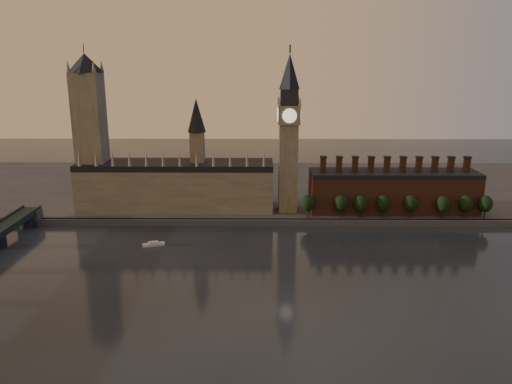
# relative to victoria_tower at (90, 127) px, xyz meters

# --- Properties ---
(ground) EXTENTS (900.00, 900.00, 0.00)m
(ground) POSITION_rel_victoria_tower_xyz_m (120.00, -115.00, -59.09)
(ground) COLOR black
(ground) RESTS_ON ground
(north_bank) EXTENTS (900.00, 182.00, 4.00)m
(north_bank) POSITION_rel_victoria_tower_xyz_m (120.00, 63.04, -57.09)
(north_bank) COLOR #49494E
(north_bank) RESTS_ON ground
(palace_of_westminster) EXTENTS (130.00, 30.30, 74.00)m
(palace_of_westminster) POSITION_rel_victoria_tower_xyz_m (55.59, -0.09, -37.46)
(palace_of_westminster) COLOR gray
(palace_of_westminster) RESTS_ON north_bank
(victoria_tower) EXTENTS (24.00, 24.00, 108.00)m
(victoria_tower) POSITION_rel_victoria_tower_xyz_m (0.00, 0.00, 0.00)
(victoria_tower) COLOR gray
(victoria_tower) RESTS_ON north_bank
(big_ben) EXTENTS (15.00, 15.00, 107.00)m
(big_ben) POSITION_rel_victoria_tower_xyz_m (130.00, -5.00, -2.26)
(big_ben) COLOR gray
(big_ben) RESTS_ON north_bank
(chimney_block) EXTENTS (110.00, 25.00, 37.00)m
(chimney_block) POSITION_rel_victoria_tower_xyz_m (200.00, -5.00, -41.27)
(chimney_block) COLOR brown
(chimney_block) RESTS_ON north_bank
(embankment_tree_0) EXTENTS (8.60, 8.60, 14.88)m
(embankment_tree_0) POSITION_rel_victoria_tower_xyz_m (142.13, -20.38, -45.62)
(embankment_tree_0) COLOR black
(embankment_tree_0) RESTS_ON north_bank
(embankment_tree_1) EXTENTS (8.60, 8.60, 14.88)m
(embankment_tree_1) POSITION_rel_victoria_tower_xyz_m (163.07, -20.91, -45.62)
(embankment_tree_1) COLOR black
(embankment_tree_1) RESTS_ON north_bank
(embankment_tree_2) EXTENTS (8.60, 8.60, 14.88)m
(embankment_tree_2) POSITION_rel_victoria_tower_xyz_m (175.73, -21.05, -45.62)
(embankment_tree_2) COLOR black
(embankment_tree_2) RESTS_ON north_bank
(embankment_tree_3) EXTENTS (8.60, 8.60, 14.88)m
(embankment_tree_3) POSITION_rel_victoria_tower_xyz_m (190.35, -19.81, -45.62)
(embankment_tree_3) COLOR black
(embankment_tree_3) RESTS_ON north_bank
(embankment_tree_4) EXTENTS (8.60, 8.60, 14.88)m
(embankment_tree_4) POSITION_rel_victoria_tower_xyz_m (207.73, -19.88, -45.62)
(embankment_tree_4) COLOR black
(embankment_tree_4) RESTS_ON north_bank
(embankment_tree_5) EXTENTS (8.60, 8.60, 14.88)m
(embankment_tree_5) POSITION_rel_victoria_tower_xyz_m (227.76, -21.46, -45.62)
(embankment_tree_5) COLOR black
(embankment_tree_5) RESTS_ON north_bank
(embankment_tree_6) EXTENTS (8.60, 8.60, 14.88)m
(embankment_tree_6) POSITION_rel_victoria_tower_xyz_m (242.86, -20.02, -45.62)
(embankment_tree_6) COLOR black
(embankment_tree_6) RESTS_ON north_bank
(embankment_tree_7) EXTENTS (8.60, 8.60, 14.88)m
(embankment_tree_7) POSITION_rel_victoria_tower_xyz_m (254.81, -21.20, -45.62)
(embankment_tree_7) COLOR black
(embankment_tree_7) RESTS_ON north_bank
(river_boat) EXTENTS (12.86, 7.14, 2.47)m
(river_boat) POSITION_rel_victoria_tower_xyz_m (51.31, -61.34, -58.14)
(river_boat) COLOR silver
(river_boat) RESTS_ON ground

